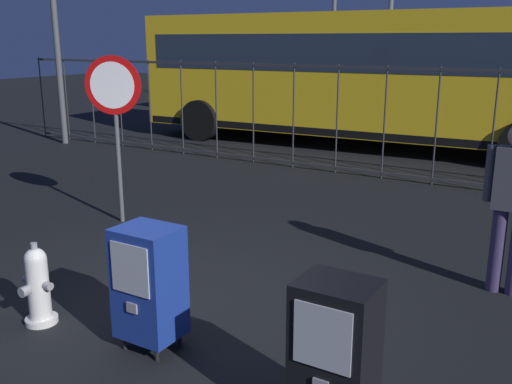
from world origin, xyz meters
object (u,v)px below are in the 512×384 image
Objects in this scene: newspaper_box_primary at (149,282)px; bus_near at (362,72)px; stop_sign at (114,105)px; newspaper_box_secondary at (335,350)px; fire_hydrant at (38,286)px; bus_far at (394,65)px.

bus_near reaches higher than newspaper_box_primary.
bus_near reaches higher than stop_sign.
bus_near is at bearing 101.49° from newspaper_box_primary.
newspaper_box_primary is 1.00× the size of newspaper_box_secondary.
fire_hydrant is 13.65m from bus_far.
newspaper_box_primary is 3.62m from stop_sign.
bus_near is (-1.96, 9.62, 1.14)m from newspaper_box_primary.
bus_near reaches higher than fire_hydrant.
bus_near is at bearing 94.89° from fire_hydrant.
bus_near is 1.00× the size of bus_far.
stop_sign is 0.21× the size of bus_near.
fire_hydrant is 2.79m from newspaper_box_secondary.
bus_near reaches higher than newspaper_box_secondary.
fire_hydrant is 3.17m from stop_sign.
stop_sign is (-1.46, 2.52, 1.25)m from fire_hydrant.
bus_near is (-0.84, 9.80, 1.36)m from fire_hydrant.
newspaper_box_secondary is 14.17m from bus_far.
newspaper_box_primary reaches higher than fire_hydrant.
bus_near is 3.75m from bus_far.
stop_sign is at bearing -93.07° from bus_far.
fire_hydrant is 0.07× the size of bus_near.
newspaper_box_secondary is (2.78, 0.00, 0.22)m from fire_hydrant.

